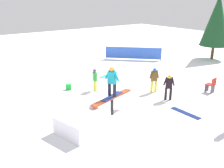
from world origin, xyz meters
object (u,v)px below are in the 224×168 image
at_px(bystander_brown, 154,79).
at_px(backpack_on_snow, 69,87).
at_px(loose_snowboard_cyan, 106,75).
at_px(pine_tree_near, 217,20).
at_px(folding_chair, 211,86).
at_px(bystander_green, 95,79).
at_px(rail_feature, 112,99).
at_px(bystander_black, 169,86).
at_px(loose_snowboard_navy, 185,113).
at_px(main_rider_on_rail, 112,82).

xyz_separation_m(bystander_brown, backpack_on_snow, (-3.70, 3.25, -0.62)).
distance_m(loose_snowboard_cyan, pine_tree_near, 10.90).
bearing_deg(folding_chair, loose_snowboard_cyan, -68.71).
bearing_deg(bystander_brown, bystander_green, -20.29).
bearing_deg(rail_feature, bystander_brown, -0.32).
bearing_deg(bystander_black, bystander_brown, -59.18).
height_order(bystander_brown, bystander_green, bystander_brown).
bearing_deg(loose_snowboard_navy, loose_snowboard_cyan, -4.40).
xyz_separation_m(bystander_black, loose_snowboard_navy, (-0.58, -1.59, -0.76)).
bearing_deg(pine_tree_near, bystander_green, -177.92).
height_order(main_rider_on_rail, folding_chair, main_rider_on_rail).
bearing_deg(loose_snowboard_cyan, main_rider_on_rail, 37.65).
relative_size(main_rider_on_rail, bystander_green, 1.08).
relative_size(bystander_black, bystander_green, 1.06).
bearing_deg(loose_snowboard_navy, folding_chair, -75.83).
bearing_deg(bystander_brown, backpack_on_snow, -20.64).
bearing_deg(bystander_brown, bystander_black, 100.75).
distance_m(bystander_black, loose_snowboard_navy, 1.85).
relative_size(backpack_on_snow, pine_tree_near, 0.06).
height_order(rail_feature, backpack_on_snow, rail_feature).
bearing_deg(main_rider_on_rail, bystander_green, 50.63).
bearing_deg(pine_tree_near, rail_feature, -165.30).
relative_size(bystander_brown, loose_snowboard_cyan, 1.05).
bearing_deg(bystander_green, folding_chair, -111.43).
relative_size(bystander_green, backpack_on_snow, 3.83).
relative_size(main_rider_on_rail, folding_chair, 1.59).
height_order(bystander_brown, pine_tree_near, pine_tree_near).
xyz_separation_m(bystander_black, bystander_brown, (0.22, 1.27, 0.02)).
distance_m(bystander_brown, loose_snowboard_cyan, 4.28).
xyz_separation_m(loose_snowboard_navy, backpack_on_snow, (-2.90, 6.10, 0.16)).
xyz_separation_m(main_rider_on_rail, bystander_brown, (3.63, 0.91, -0.80)).
relative_size(main_rider_on_rail, loose_snowboard_cyan, 1.04).
height_order(bystander_black, bystander_green, bystander_black).
bearing_deg(rail_feature, loose_snowboard_cyan, 42.68).
xyz_separation_m(bystander_black, folding_chair, (2.78, -0.71, -0.36)).
xyz_separation_m(rail_feature, pine_tree_near, (13.57, 3.56, 2.56)).
bearing_deg(pine_tree_near, bystander_brown, -165.06).
height_order(rail_feature, bystander_green, bystander_green).
bearing_deg(loose_snowboard_cyan, pine_tree_near, 152.08).
bearing_deg(backpack_on_snow, rail_feature, -53.72).
height_order(folding_chair, pine_tree_near, pine_tree_near).
relative_size(rail_feature, bystander_green, 1.94).
bearing_deg(backpack_on_snow, loose_snowboard_cyan, 50.88).
relative_size(bystander_brown, backpack_on_snow, 4.16).
xyz_separation_m(rail_feature, bystander_brown, (3.63, 0.91, 0.04)).
xyz_separation_m(rail_feature, main_rider_on_rail, (0.00, 0.00, 0.84)).
height_order(folding_chair, backpack_on_snow, folding_chair).
bearing_deg(loose_snowboard_cyan, backpack_on_snow, -3.82).
relative_size(main_rider_on_rail, bystander_black, 1.02).
bearing_deg(backpack_on_snow, bystander_brown, -5.98).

